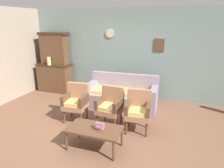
# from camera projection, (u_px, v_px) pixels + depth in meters

# --- Properties ---
(ground_plane) EXTENTS (7.68, 7.68, 0.00)m
(ground_plane) POSITION_uv_depth(u_px,v_px,m) (95.00, 136.00, 4.33)
(ground_plane) COLOR brown
(wall_back_with_decor) EXTENTS (6.40, 0.09, 2.70)m
(wall_back_with_decor) POSITION_uv_depth(u_px,v_px,m) (129.00, 54.00, 6.30)
(wall_back_with_decor) COLOR gray
(wall_back_with_decor) RESTS_ON ground
(side_cabinet) EXTENTS (1.16, 0.55, 0.93)m
(side_cabinet) POSITION_uv_depth(u_px,v_px,m) (55.00, 78.00, 7.00)
(side_cabinet) COLOR brown
(side_cabinet) RESTS_ON ground
(cabinet_upper_hutch) EXTENTS (0.99, 0.38, 1.03)m
(cabinet_upper_hutch) POSITION_uv_depth(u_px,v_px,m) (54.00, 48.00, 6.79)
(cabinet_upper_hutch) COLOR brown
(cabinet_upper_hutch) RESTS_ON side_cabinet
(vase_on_cabinet) EXTENTS (0.13, 0.13, 0.26)m
(vase_on_cabinet) POSITION_uv_depth(u_px,v_px,m) (49.00, 61.00, 6.69)
(vase_on_cabinet) COLOR #C0C467
(vase_on_cabinet) RESTS_ON side_cabinet
(floral_couch) EXTENTS (1.94, 0.89, 0.90)m
(floral_couch) POSITION_uv_depth(u_px,v_px,m) (122.00, 96.00, 5.69)
(floral_couch) COLOR gray
(floral_couch) RESTS_ON ground
(armchair_row_middle) EXTENTS (0.56, 0.53, 0.90)m
(armchair_row_middle) POSITION_uv_depth(u_px,v_px,m) (76.00, 101.00, 4.88)
(armchair_row_middle) COLOR #9E6B4C
(armchair_row_middle) RESTS_ON ground
(armchair_near_couch_end) EXTENTS (0.56, 0.53, 0.90)m
(armchair_near_couch_end) POSITION_uv_depth(u_px,v_px,m) (110.00, 105.00, 4.63)
(armchair_near_couch_end) COLOR #9E6B4C
(armchair_near_couch_end) RESTS_ON ground
(armchair_by_doorway) EXTENTS (0.57, 0.54, 0.90)m
(armchair_by_doorway) POSITION_uv_depth(u_px,v_px,m) (138.00, 109.00, 4.41)
(armchair_by_doorway) COLOR #9E6B4C
(armchair_by_doorway) RESTS_ON ground
(coffee_table) EXTENTS (1.00, 0.56, 0.42)m
(coffee_table) POSITION_uv_depth(u_px,v_px,m) (94.00, 130.00, 3.80)
(coffee_table) COLOR brown
(coffee_table) RESTS_ON ground
(book_stack_on_table) EXTENTS (0.17, 0.13, 0.13)m
(book_stack_on_table) POSITION_uv_depth(u_px,v_px,m) (100.00, 126.00, 3.71)
(book_stack_on_table) COLOR #D7636F
(book_stack_on_table) RESTS_ON coffee_table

